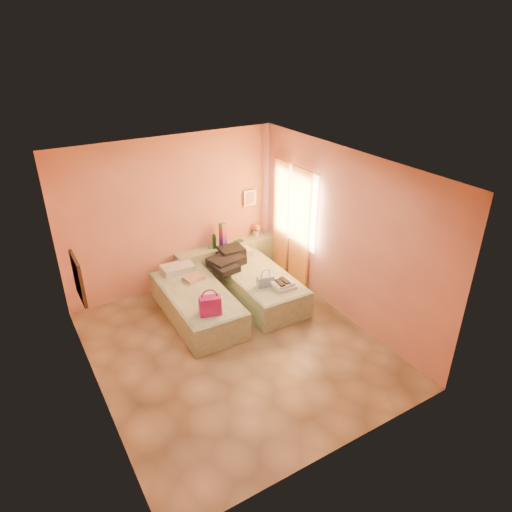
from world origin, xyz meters
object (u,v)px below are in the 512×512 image
Objects in this scene: bed_right at (258,286)px; blue_handbag at (265,281)px; headboard_ledge at (227,259)px; towel_stack at (284,285)px; magenta_handbag at (210,305)px; bed_left at (197,304)px; green_book at (239,241)px; water_bottle at (214,242)px; flower_vase at (256,229)px.

blue_handbag reaches higher than bed_right.
headboard_ledge is 1.71m from towel_stack.
headboard_ledge is at bearing 96.36° from towel_stack.
magenta_handbag is at bearing -149.96° from bed_right.
blue_handbag is at bearing -20.47° from bed_left.
magenta_handbag is at bearing -159.99° from blue_handbag.
water_bottle is at bearing 171.24° from green_book.
headboard_ledge is 1.02× the size of bed_right.
bed_left is 12.37× the size of green_book.
blue_handbag is (-0.12, -0.43, 0.34)m from bed_right.
water_bottle is 0.97m from flower_vase.
green_book reaches higher than towel_stack.
magenta_handbag is at bearing -177.24° from towel_stack.
water_bottle is 0.84× the size of magenta_handbag.
flower_vase is at bearing 33.01° from bed_left.
headboard_ledge is at bearing -174.42° from flower_vase.
bed_right is at bearing 1.34° from bed_left.
water_bottle is 0.98× the size of blue_handbag.
water_bottle reaches higher than green_book.
magenta_handbag reaches higher than headboard_ledge.
flower_vase is at bearing 0.00° from green_book.
flower_vase is (1.81, 1.12, 0.54)m from bed_left.
bed_left is 6.14× the size of magenta_handbag.
blue_handbag is 0.32m from towel_stack.
water_bottle is 1.69× the size of green_book.
magenta_handbag is at bearing -140.32° from green_book.
headboard_ledge is at bearing 166.81° from green_book.
towel_stack is (0.24, -0.20, -0.04)m from blue_handbag.
water_bottle is at bearing 105.67° from towel_stack.
bed_right is 7.17× the size of blue_handbag.
blue_handbag is (-0.30, -1.46, -0.07)m from green_book.
green_book is (0.18, 1.04, 0.41)m from bed_right.
towel_stack reaches higher than bed_right.
bed_left is 1.19m from bed_right.
water_bottle is 0.54m from green_book.
bed_right is 12.37× the size of green_book.
bed_right is 1.39m from flower_vase.
magenta_handbag reaches higher than blue_handbag.
flower_vase reaches higher than headboard_ledge.
headboard_ledge is 5.86× the size of towel_stack.
bed_left is 7.17× the size of blue_handbag.
headboard_ledge is 1.05m from bed_right.
bed_left is 1.48m from towel_stack.
headboard_ledge is at bearing 94.71° from blue_handbag.
bed_right is at bearing -71.39° from water_bottle.
towel_stack is (0.12, -0.63, 0.30)m from bed_right.
water_bottle is at bearing 105.53° from blue_handbag.
flower_vase reaches higher than water_bottle.
blue_handbag is at bearing -81.24° from water_bottle.
flower_vase is at bearing 73.90° from towel_stack.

